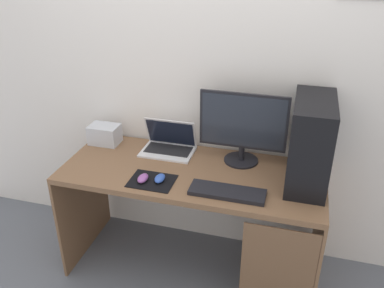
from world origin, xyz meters
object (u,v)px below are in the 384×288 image
(mouse_left, at_px, (160,178))
(projector, at_px, (105,134))
(mouse_right, at_px, (143,178))
(laptop, at_px, (169,145))
(keyboard, at_px, (227,192))
(pc_tower, at_px, (310,142))
(monitor, at_px, (243,127))

(mouse_left, bearing_deg, projector, 145.16)
(projector, relative_size, mouse_right, 2.08)
(projector, bearing_deg, laptop, 0.94)
(keyboard, bearing_deg, mouse_left, 177.14)
(pc_tower, height_order, projector, pc_tower)
(mouse_left, bearing_deg, monitor, 41.08)
(pc_tower, xyz_separation_m, projector, (-1.34, 0.13, -0.18))
(keyboard, bearing_deg, laptop, 140.06)
(keyboard, height_order, mouse_right, mouse_right)
(pc_tower, height_order, monitor, pc_tower)
(laptop, distance_m, mouse_left, 0.38)
(mouse_left, bearing_deg, keyboard, -2.86)
(pc_tower, distance_m, laptop, 0.91)
(monitor, distance_m, projector, 0.96)
(laptop, height_order, mouse_right, laptop)
(pc_tower, bearing_deg, mouse_left, -163.51)
(pc_tower, relative_size, laptop, 1.46)
(pc_tower, bearing_deg, projector, 174.51)
(projector, xyz_separation_m, keyboard, (0.93, -0.39, -0.05))
(projector, xyz_separation_m, mouse_right, (0.43, -0.39, -0.04))
(mouse_left, height_order, mouse_right, same)
(mouse_left, xyz_separation_m, mouse_right, (-0.09, -0.03, 0.00))
(pc_tower, distance_m, keyboard, 0.54)
(keyboard, height_order, mouse_left, mouse_left)
(laptop, bearing_deg, pc_tower, -8.78)
(monitor, xyz_separation_m, mouse_right, (-0.51, -0.38, -0.22))
(projector, bearing_deg, mouse_left, -34.84)
(monitor, relative_size, mouse_left, 5.56)
(laptop, height_order, projector, laptop)
(mouse_right, bearing_deg, laptop, 86.59)
(mouse_right, bearing_deg, pc_tower, 16.31)
(mouse_left, bearing_deg, mouse_right, -165.26)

